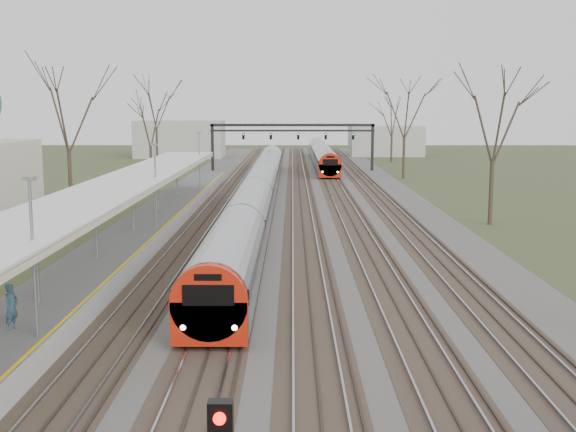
% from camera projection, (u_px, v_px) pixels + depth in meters
% --- Properties ---
extents(track_bed, '(24.00, 160.00, 0.22)m').
position_uv_depth(track_bed, '(292.00, 200.00, 63.11)').
color(track_bed, '#474442').
rests_on(track_bed, ground).
extents(platform, '(3.50, 69.00, 1.00)m').
position_uv_depth(platform, '(146.00, 229.00, 45.79)').
color(platform, '#9E9B93').
rests_on(platform, ground).
extents(canopy, '(4.10, 50.00, 3.11)m').
position_uv_depth(canopy, '(128.00, 182.00, 40.82)').
color(canopy, slate).
rests_on(canopy, platform).
extents(signal_gantry, '(21.00, 0.59, 6.08)m').
position_uv_depth(signal_gantry, '(293.00, 133.00, 92.04)').
color(signal_gantry, black).
rests_on(signal_gantry, ground).
extents(tree_west_far, '(5.50, 5.50, 11.33)m').
position_uv_depth(tree_west_far, '(67.00, 109.00, 55.10)').
color(tree_west_far, '#2D231C').
rests_on(tree_west_far, ground).
extents(tree_east_far, '(5.00, 5.00, 10.30)m').
position_uv_depth(tree_east_far, '(494.00, 120.00, 49.09)').
color(tree_east_far, '#2D231C').
rests_on(tree_east_far, ground).
extents(train_near, '(2.62, 75.21, 3.05)m').
position_uv_depth(train_near, '(260.00, 187.00, 60.61)').
color(train_near, '#A0A2A9').
rests_on(train_near, ground).
extents(train_far, '(2.62, 45.21, 3.05)m').
position_uv_depth(train_far, '(322.00, 154.00, 102.93)').
color(train_far, '#A0A2A9').
rests_on(train_far, ground).
extents(passenger, '(0.50, 0.64, 1.55)m').
position_uv_depth(passenger, '(12.00, 307.00, 23.12)').
color(passenger, '#2B4354').
rests_on(passenger, platform).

